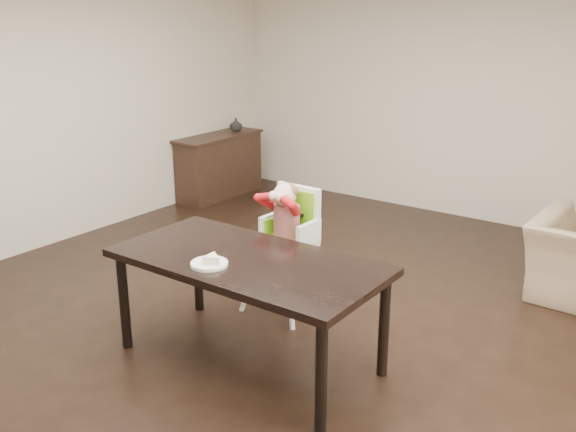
% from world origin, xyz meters
% --- Properties ---
extents(ground, '(7.00, 7.00, 0.00)m').
position_xyz_m(ground, '(0.00, 0.00, 0.00)').
color(ground, black).
rests_on(ground, ground).
extents(room_walls, '(6.02, 7.02, 2.71)m').
position_xyz_m(room_walls, '(0.00, 0.00, 1.86)').
color(room_walls, beige).
rests_on(room_walls, ground).
extents(dining_table, '(1.80, 0.90, 0.75)m').
position_xyz_m(dining_table, '(0.09, -0.43, 0.67)').
color(dining_table, black).
rests_on(dining_table, ground).
extents(high_chair, '(0.45, 0.45, 1.04)m').
position_xyz_m(high_chair, '(-0.17, 0.39, 0.74)').
color(high_chair, white).
rests_on(high_chair, ground).
extents(plate, '(0.26, 0.26, 0.07)m').
position_xyz_m(plate, '(-0.02, -0.66, 0.77)').
color(plate, white).
rests_on(plate, dining_table).
extents(sideboard, '(0.44, 1.26, 0.79)m').
position_xyz_m(sideboard, '(-2.78, 2.50, 0.40)').
color(sideboard, black).
rests_on(sideboard, ground).
extents(vase, '(0.17, 0.17, 0.16)m').
position_xyz_m(vase, '(-2.78, 2.84, 0.87)').
color(vase, '#99999E').
rests_on(vase, sideboard).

